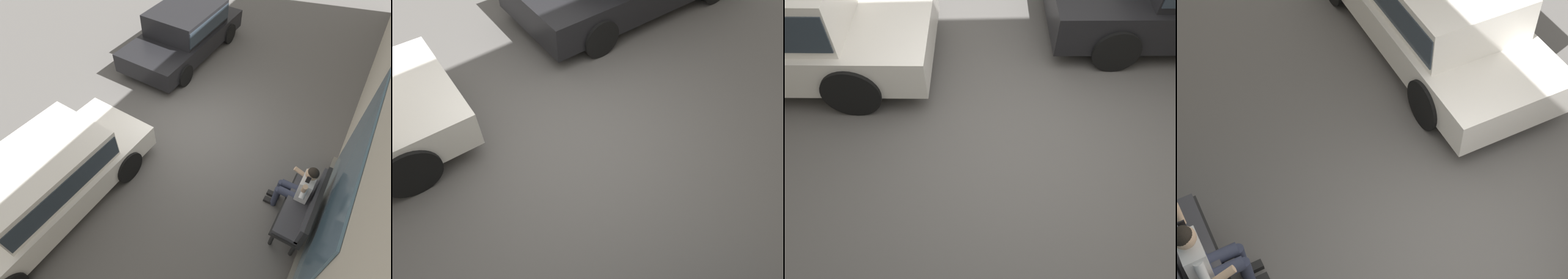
% 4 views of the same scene
% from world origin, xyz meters
% --- Properties ---
extents(ground_plane, '(60.00, 60.00, 0.00)m').
position_xyz_m(ground_plane, '(0.00, 0.00, 0.00)').
color(ground_plane, '#565451').
extents(bench, '(1.47, 0.55, 1.04)m').
position_xyz_m(bench, '(1.14, 2.90, 0.61)').
color(bench, black).
rests_on(bench, ground_plane).
extents(person_on_phone, '(0.73, 0.74, 1.38)m').
position_xyz_m(person_on_phone, '(0.89, 2.67, 0.74)').
color(person_on_phone, '#2D3347').
rests_on(person_on_phone, ground_plane).
extents(parked_car_mid, '(4.74, 1.99, 1.41)m').
position_xyz_m(parked_car_mid, '(3.26, -1.45, 0.78)').
color(parked_car_mid, white).
rests_on(parked_car_mid, ground_plane).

